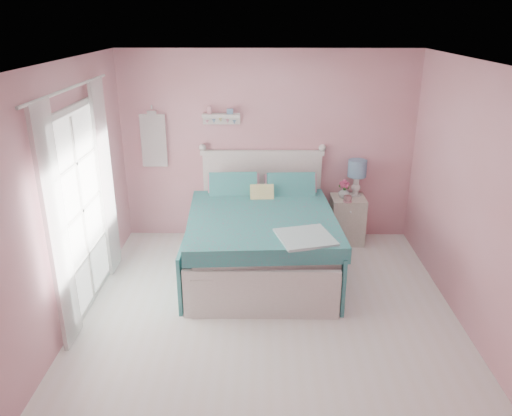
{
  "coord_description": "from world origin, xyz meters",
  "views": [
    {
      "loc": [
        -0.07,
        -4.43,
        3.0
      ],
      "look_at": [
        -0.15,
        1.2,
        0.81
      ],
      "focal_mm": 35.0,
      "sensor_mm": 36.0,
      "label": 1
    }
  ],
  "objects_px": {
    "bed": "(262,239)",
    "nightstand": "(347,220)",
    "table_lamp": "(357,171)",
    "vase": "(344,192)",
    "teacup": "(348,199)"
  },
  "relations": [
    {
      "from": "table_lamp",
      "to": "vase",
      "type": "distance_m",
      "value": 0.34
    },
    {
      "from": "bed",
      "to": "vase",
      "type": "bearing_deg",
      "value": 33.51
    },
    {
      "from": "bed",
      "to": "table_lamp",
      "type": "height_order",
      "value": "bed"
    },
    {
      "from": "bed",
      "to": "vase",
      "type": "relative_size",
      "value": 14.07
    },
    {
      "from": "nightstand",
      "to": "table_lamp",
      "type": "xyz_separation_m",
      "value": [
        0.1,
        0.09,
        0.68
      ]
    },
    {
      "from": "nightstand",
      "to": "table_lamp",
      "type": "height_order",
      "value": "table_lamp"
    },
    {
      "from": "bed",
      "to": "nightstand",
      "type": "relative_size",
      "value": 3.4
    },
    {
      "from": "table_lamp",
      "to": "teacup",
      "type": "xyz_separation_m",
      "value": [
        -0.15,
        -0.25,
        -0.31
      ]
    },
    {
      "from": "table_lamp",
      "to": "teacup",
      "type": "bearing_deg",
      "value": -120.08
    },
    {
      "from": "vase",
      "to": "teacup",
      "type": "bearing_deg",
      "value": -79.67
    },
    {
      "from": "nightstand",
      "to": "teacup",
      "type": "relative_size",
      "value": 6.06
    },
    {
      "from": "bed",
      "to": "table_lamp",
      "type": "bearing_deg",
      "value": 32.46
    },
    {
      "from": "bed",
      "to": "nightstand",
      "type": "bearing_deg",
      "value": 32.06
    },
    {
      "from": "bed",
      "to": "nightstand",
      "type": "height_order",
      "value": "bed"
    },
    {
      "from": "nightstand",
      "to": "table_lamp",
      "type": "relative_size",
      "value": 1.3
    }
  ]
}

